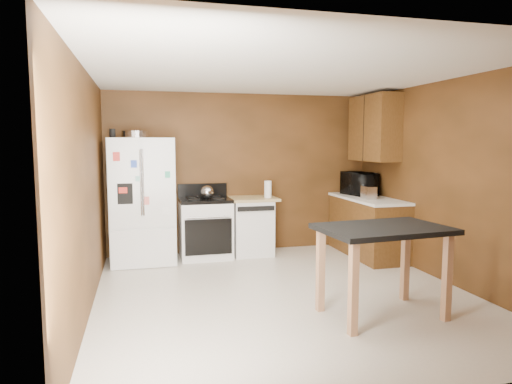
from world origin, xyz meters
name	(u,v)px	position (x,y,z in m)	size (l,w,h in m)	color
floor	(284,294)	(0.00, 0.00, 0.00)	(4.50, 4.50, 0.00)	beige
ceiling	(286,72)	(0.00, 0.00, 2.50)	(4.50, 4.50, 0.00)	white
wall_back	(242,173)	(0.00, 2.25, 1.25)	(4.20, 4.20, 0.00)	brown
wall_front	(392,218)	(0.00, -2.25, 1.25)	(4.20, 4.20, 0.00)	brown
wall_left	(86,191)	(-2.10, 0.00, 1.25)	(4.50, 4.50, 0.00)	brown
wall_right	(448,182)	(2.10, 0.00, 1.25)	(4.50, 4.50, 0.00)	brown
roasting_pan	(136,134)	(-1.62, 1.88, 1.85)	(0.39, 0.39, 0.10)	silver
pen_cup	(112,133)	(-1.93, 1.78, 1.86)	(0.08, 0.08, 0.12)	black
kettle	(207,192)	(-0.61, 1.87, 1.00)	(0.20, 0.20, 0.20)	silver
paper_towel	(268,189)	(0.32, 1.86, 1.02)	(0.11, 0.11, 0.26)	white
green_canister	(268,193)	(0.36, 1.97, 0.94)	(0.10, 0.10, 0.11)	green
toaster	(369,192)	(1.73, 1.30, 0.99)	(0.16, 0.25, 0.19)	silver
microwave	(359,185)	(1.81, 1.77, 1.07)	(0.60, 0.40, 0.33)	black
refrigerator	(143,201)	(-1.55, 1.86, 0.90)	(0.90, 0.80, 1.80)	white
gas_range	(205,227)	(-0.64, 1.92, 0.46)	(0.76, 0.68, 1.10)	white
dishwasher	(251,225)	(0.08, 1.95, 0.45)	(0.78, 0.63, 0.89)	white
right_cabinets	(369,197)	(1.84, 1.48, 0.91)	(0.63, 1.58, 2.45)	brown
island	(383,240)	(0.75, -0.85, 0.77)	(1.30, 0.93, 0.91)	black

